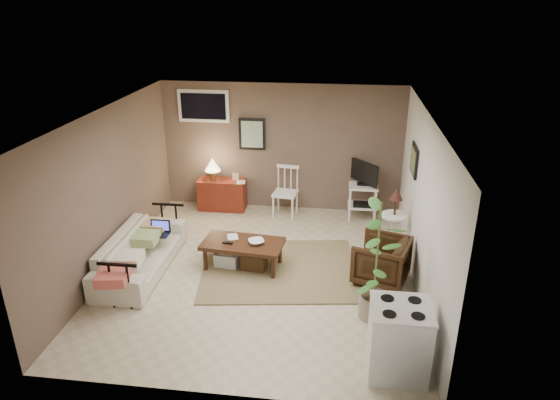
# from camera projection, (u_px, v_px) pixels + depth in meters

# --- Properties ---
(floor) EXTENTS (5.00, 5.00, 0.00)m
(floor) POSITION_uv_depth(u_px,v_px,m) (261.00, 272.00, 7.51)
(floor) COLOR #C1B293
(floor) RESTS_ON ground
(art_back) EXTENTS (0.50, 0.03, 0.60)m
(art_back) POSITION_uv_depth(u_px,v_px,m) (252.00, 134.00, 9.28)
(art_back) COLOR black
(art_right) EXTENTS (0.03, 0.60, 0.45)m
(art_right) POSITION_uv_depth(u_px,v_px,m) (414.00, 160.00, 7.63)
(art_right) COLOR black
(window) EXTENTS (0.96, 0.03, 0.60)m
(window) POSITION_uv_depth(u_px,v_px,m) (204.00, 106.00, 9.19)
(window) COLOR white
(rug) EXTENTS (2.55, 2.16, 0.02)m
(rug) POSITION_uv_depth(u_px,v_px,m) (280.00, 269.00, 7.56)
(rug) COLOR olive
(rug) RESTS_ON floor
(coffee_table) EXTENTS (1.26, 0.74, 0.46)m
(coffee_table) POSITION_uv_depth(u_px,v_px,m) (242.00, 252.00, 7.54)
(coffee_table) COLOR #3A1D0F
(coffee_table) RESTS_ON floor
(sofa) EXTENTS (0.59, 2.02, 0.79)m
(sofa) POSITION_uv_depth(u_px,v_px,m) (140.00, 246.00, 7.42)
(sofa) COLOR beige
(sofa) RESTS_ON floor
(sofa_pillows) EXTENTS (0.39, 1.92, 0.14)m
(sofa_pillows) POSITION_uv_depth(u_px,v_px,m) (136.00, 249.00, 7.17)
(sofa_pillows) COLOR beige
(sofa_pillows) RESTS_ON sofa
(sofa_end_rails) EXTENTS (0.54, 2.02, 0.68)m
(sofa_end_rails) POSITION_uv_depth(u_px,v_px,m) (148.00, 250.00, 7.43)
(sofa_end_rails) COLOR black
(sofa_end_rails) RESTS_ON floor
(laptop) EXTENTS (0.31, 0.23, 0.21)m
(laptop) POSITION_uv_depth(u_px,v_px,m) (160.00, 230.00, 7.67)
(laptop) COLOR black
(laptop) RESTS_ON sofa
(red_console) EXTENTS (0.89, 0.40, 1.03)m
(red_console) POSITION_uv_depth(u_px,v_px,m) (221.00, 192.00, 9.56)
(red_console) COLOR maroon
(red_console) RESTS_ON floor
(spindle_chair) EXTENTS (0.48, 0.48, 0.94)m
(spindle_chair) POSITION_uv_depth(u_px,v_px,m) (285.00, 193.00, 9.26)
(spindle_chair) COLOR white
(spindle_chair) RESTS_ON floor
(tv_stand) EXTENTS (0.52, 0.53, 1.11)m
(tv_stand) POSITION_uv_depth(u_px,v_px,m) (363.00, 189.00, 9.05)
(tv_stand) COLOR white
(tv_stand) RESTS_ON floor
(side_table) EXTENTS (0.42, 0.42, 1.12)m
(side_table) POSITION_uv_depth(u_px,v_px,m) (394.00, 214.00, 7.80)
(side_table) COLOR white
(side_table) RESTS_ON floor
(armchair) EXTENTS (0.86, 0.89, 0.74)m
(armchair) POSITION_uv_depth(u_px,v_px,m) (381.00, 259.00, 7.14)
(armchair) COLOR black
(armchair) RESTS_ON floor
(potted_plant) EXTENTS (0.41, 0.41, 1.63)m
(potted_plant) POSITION_uv_depth(u_px,v_px,m) (377.00, 258.00, 6.15)
(potted_plant) COLOR #A28E80
(potted_plant) RESTS_ON floor
(stove) EXTENTS (0.65, 0.60, 0.85)m
(stove) POSITION_uv_depth(u_px,v_px,m) (399.00, 340.00, 5.39)
(stove) COLOR silver
(stove) RESTS_ON floor
(bowl) EXTENTS (0.24, 0.15, 0.23)m
(bowl) POSITION_uv_depth(u_px,v_px,m) (256.00, 236.00, 7.39)
(bowl) COLOR #3A1D0F
(bowl) RESTS_ON coffee_table
(book_table) EXTENTS (0.16, 0.07, 0.22)m
(book_table) POSITION_uv_depth(u_px,v_px,m) (227.00, 232.00, 7.56)
(book_table) COLOR #3A1D0F
(book_table) RESTS_ON coffee_table
(book_console) EXTENTS (0.16, 0.04, 0.21)m
(book_console) POSITION_uv_depth(u_px,v_px,m) (237.00, 178.00, 9.29)
(book_console) COLOR #3A1D0F
(book_console) RESTS_ON red_console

